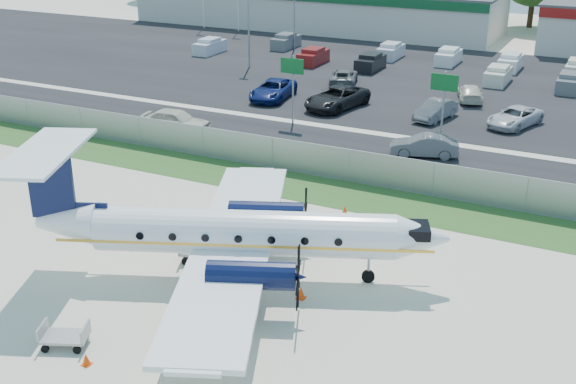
% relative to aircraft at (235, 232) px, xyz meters
% --- Properties ---
extents(ground, '(170.00, 170.00, 0.00)m').
position_rel_aircraft_xyz_m(ground, '(0.12, -1.17, -2.20)').
color(ground, beige).
rests_on(ground, ground).
extents(grass_verge, '(170.00, 4.00, 0.02)m').
position_rel_aircraft_xyz_m(grass_verge, '(0.12, 10.83, -2.19)').
color(grass_verge, '#2D561E').
rests_on(grass_verge, ground).
extents(access_road, '(170.00, 8.00, 0.02)m').
position_rel_aircraft_xyz_m(access_road, '(0.12, 17.83, -2.19)').
color(access_road, black).
rests_on(access_road, ground).
extents(parking_lot, '(170.00, 32.00, 0.02)m').
position_rel_aircraft_xyz_m(parking_lot, '(0.12, 38.83, -2.19)').
color(parking_lot, black).
rests_on(parking_lot, ground).
extents(perimeter_fence, '(120.00, 0.06, 1.99)m').
position_rel_aircraft_xyz_m(perimeter_fence, '(0.12, 12.83, -1.20)').
color(perimeter_fence, gray).
rests_on(perimeter_fence, ground).
extents(building_west, '(46.40, 12.40, 5.24)m').
position_rel_aircraft_xyz_m(building_west, '(-23.88, 60.81, 0.43)').
color(building_west, beige).
rests_on(building_west, ground).
extents(sign_left, '(1.80, 0.26, 5.00)m').
position_rel_aircraft_xyz_m(sign_left, '(-7.88, 21.74, 1.41)').
color(sign_left, gray).
rests_on(sign_left, ground).
extents(sign_mid, '(1.80, 0.26, 5.00)m').
position_rel_aircraft_xyz_m(sign_mid, '(3.12, 21.74, 1.41)').
color(sign_mid, gray).
rests_on(sign_mid, ground).
extents(light_pole_nw, '(0.90, 0.35, 9.09)m').
position_rel_aircraft_xyz_m(light_pole_nw, '(-19.88, 36.83, 3.03)').
color(light_pole_nw, gray).
rests_on(light_pole_nw, ground).
extents(light_pole_sw, '(0.90, 0.35, 9.09)m').
position_rel_aircraft_xyz_m(light_pole_sw, '(-19.88, 46.83, 3.03)').
color(light_pole_sw, gray).
rests_on(light_pole_sw, ground).
extents(tree_line, '(112.00, 6.00, 14.00)m').
position_rel_aircraft_xyz_m(tree_line, '(0.12, 72.83, -2.20)').
color(tree_line, '#225017').
rests_on(tree_line, ground).
extents(aircraft, '(18.43, 17.91, 5.70)m').
position_rel_aircraft_xyz_m(aircraft, '(0.00, 0.00, 0.00)').
color(aircraft, white).
rests_on(aircraft, ground).
extents(baggage_cart_near, '(2.63, 2.10, 1.20)m').
position_rel_aircraft_xyz_m(baggage_cart_near, '(-2.09, 0.84, -1.64)').
color(baggage_cart_near, gray).
rests_on(baggage_cart_near, ground).
extents(baggage_cart_far, '(1.97, 1.61, 0.90)m').
position_rel_aircraft_xyz_m(baggage_cart_far, '(-3.12, -7.30, -1.78)').
color(baggage_cart_far, gray).
rests_on(baggage_cart_far, ground).
extents(cone_nose, '(0.38, 0.38, 0.54)m').
position_rel_aircraft_xyz_m(cone_nose, '(3.27, -0.33, -1.94)').
color(cone_nose, '#FC4207').
rests_on(cone_nose, ground).
extents(cone_port_wing, '(0.33, 0.33, 0.47)m').
position_rel_aircraft_xyz_m(cone_port_wing, '(-1.63, -7.88, -1.98)').
color(cone_port_wing, '#FC4207').
rests_on(cone_port_wing, ground).
extents(cone_starboard_wing, '(0.41, 0.41, 0.59)m').
position_rel_aircraft_xyz_m(cone_starboard_wing, '(1.77, 8.18, -1.92)').
color(cone_starboard_wing, '#FC4207').
rests_on(cone_starboard_wing, ground).
extents(road_car_west, '(5.16, 2.51, 1.70)m').
position_rel_aircraft_xyz_m(road_car_west, '(-14.33, 16.25, -2.20)').
color(road_car_west, beige).
rests_on(road_car_west, ground).
extents(road_car_mid, '(4.58, 2.75, 1.43)m').
position_rel_aircraft_xyz_m(road_car_mid, '(2.77, 19.12, -2.20)').
color(road_car_mid, '#595B5E').
rests_on(road_car_mid, ground).
extents(parked_car_a, '(3.24, 5.90, 1.57)m').
position_rel_aircraft_xyz_m(parked_car_a, '(-12.35, 27.30, -2.20)').
color(parked_car_a, navy).
rests_on(parked_car_a, ground).
extents(parked_car_b, '(4.07, 6.58, 1.70)m').
position_rel_aircraft_xyz_m(parked_car_b, '(-6.59, 27.09, -2.20)').
color(parked_car_b, black).
rests_on(parked_car_b, ground).
extents(parked_car_c, '(2.48, 4.64, 1.45)m').
position_rel_aircraft_xyz_m(parked_car_c, '(1.20, 27.48, -2.20)').
color(parked_car_c, '#595B5E').
rests_on(parked_car_c, ground).
extents(parked_car_d, '(3.85, 5.50, 1.39)m').
position_rel_aircraft_xyz_m(parked_car_d, '(6.81, 28.33, -2.20)').
color(parked_car_d, silver).
rests_on(parked_car_d, ground).
extents(parked_car_f, '(3.61, 5.34, 1.36)m').
position_rel_aircraft_xyz_m(parked_car_f, '(-9.06, 34.56, -2.20)').
color(parked_car_f, '#595B5E').
rests_on(parked_car_f, ground).
extents(parked_car_g, '(3.10, 4.87, 1.31)m').
position_rel_aircraft_xyz_m(parked_car_g, '(2.26, 33.97, -2.20)').
color(parked_car_g, beige).
rests_on(parked_car_g, ground).
extents(far_parking_rows, '(56.00, 10.00, 1.60)m').
position_rel_aircraft_xyz_m(far_parking_rows, '(0.12, 43.83, -2.20)').
color(far_parking_rows, gray).
rests_on(far_parking_rows, ground).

